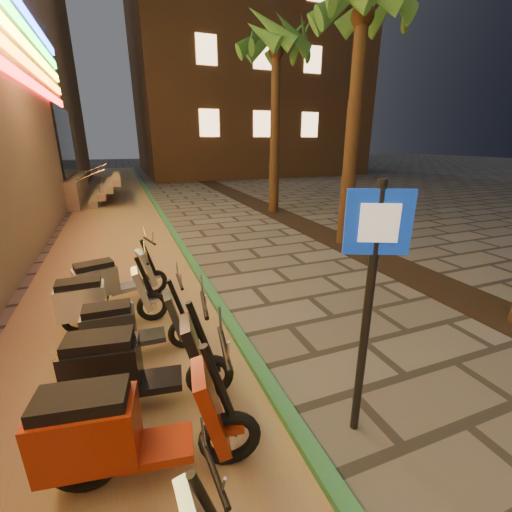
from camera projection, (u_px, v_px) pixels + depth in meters
name	position (u px, v px, depth m)	size (l,w,h in m)	color
parking_strip	(117.00, 238.00, 10.54)	(3.40, 60.00, 0.01)	#8C7251
green_curb	(172.00, 232.00, 11.11)	(0.18, 60.00, 0.10)	#2A7043
planting_strip	(392.00, 265.00, 8.27)	(1.20, 40.00, 0.02)	black
apartment_block	(239.00, 24.00, 29.92)	(18.00, 16.06, 25.00)	brown
palm_c	(363.00, 14.00, 8.20)	(2.97, 3.02, 6.91)	#472D19
palm_d	(276.00, 52.00, 12.54)	(2.97, 3.02, 7.16)	#472D19
pedestrian_sign	(371.00, 282.00, 3.06)	(0.53, 0.26, 2.57)	black
scooter_6	(125.00, 431.00, 2.85)	(1.86, 0.77, 1.30)	black
scooter_7	(130.00, 367.00, 3.69)	(1.79, 0.73, 1.26)	black
scooter_8	(129.00, 327.00, 4.61)	(1.55, 0.54, 1.09)	black
scooter_9	(100.00, 301.00, 5.31)	(1.63, 0.57, 1.15)	black
scooter_10	(111.00, 280.00, 6.11)	(1.63, 0.81, 1.15)	black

